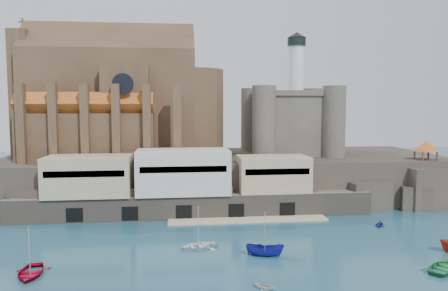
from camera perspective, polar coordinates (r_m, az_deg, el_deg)
ground at (r=66.29m, az=4.07°, el=-13.81°), size 300.00×300.00×0.00m
promontory at (r=102.96m, az=-0.04°, el=-4.09°), size 100.00×36.00×10.00m
quay at (r=86.08m, az=-5.47°, el=-5.19°), size 70.00×12.00×13.05m
church at (r=104.19m, az=-13.46°, el=5.38°), size 47.00×25.93×30.51m
castle_keep at (r=106.37m, az=8.61°, el=3.40°), size 21.20×21.20×29.30m
rock_outcrop at (r=104.05m, az=24.74°, el=-4.98°), size 14.50×10.50×8.70m
pavilion at (r=103.07m, az=24.88°, el=-0.19°), size 6.40×6.40×5.40m
boat_0 at (r=63.18m, az=-23.96°, el=-15.24°), size 4.71×1.73×6.46m
boat_1 at (r=54.55m, az=5.23°, el=-18.13°), size 2.65×2.84×2.82m
boat_2 at (r=65.18m, az=5.34°, el=-14.16°), size 2.66×2.62×5.57m
boat_3 at (r=66.39m, az=26.84°, el=-14.35°), size 3.95×4.57×6.60m
boat_6 at (r=68.46m, az=-3.37°, el=-13.18°), size 2.33×4.37×5.87m
boat_7 at (r=84.46m, az=19.66°, el=-9.90°), size 2.81×2.67×2.81m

